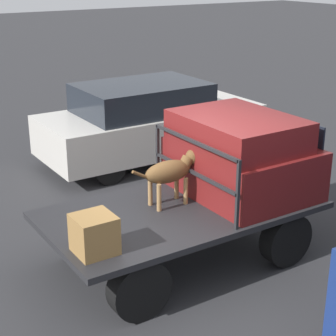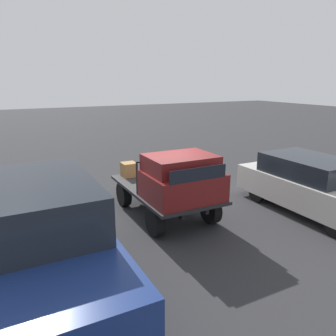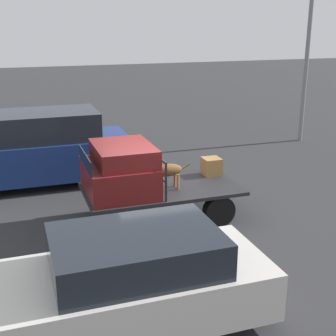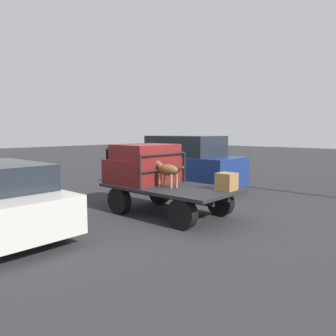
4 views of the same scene
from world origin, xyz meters
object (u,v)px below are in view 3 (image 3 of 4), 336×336
at_px(cargo_crate, 211,166).
at_px(parked_sedan, 126,283).
at_px(parked_pickup_far, 43,149).
at_px(light_pole_near, 312,2).
at_px(flatbed_truck, 162,196).
at_px(dog, 165,170).

height_order(cargo_crate, parked_sedan, parked_sedan).
height_order(cargo_crate, parked_pickup_far, parked_pickup_far).
height_order(cargo_crate, light_pole_near, light_pole_near).
xyz_separation_m(flatbed_truck, light_pole_near, (-7.53, -5.49, 4.57)).
distance_m(cargo_crate, light_pole_near, 8.87).
height_order(dog, cargo_crate, dog).
height_order(flatbed_truck, light_pole_near, light_pole_near).
distance_m(parked_sedan, parked_pickup_far, 7.37).
bearing_deg(parked_pickup_far, cargo_crate, 152.01).
bearing_deg(parked_pickup_far, flatbed_truck, 134.29).
distance_m(flatbed_truck, light_pole_near, 10.38).
bearing_deg(flatbed_truck, cargo_crate, -161.88).
bearing_deg(dog, parked_pickup_far, -43.02).
distance_m(parked_sedan, light_pole_near, 13.89).
xyz_separation_m(cargo_crate, parked_pickup_far, (3.90, -3.03, 0.01)).
xyz_separation_m(flatbed_truck, parked_pickup_far, (2.41, -3.52, 0.44)).
xyz_separation_m(cargo_crate, light_pole_near, (-6.05, -5.00, 4.13)).
relative_size(flatbed_truck, parked_sedan, 0.81).
xyz_separation_m(parked_sedan, light_pole_near, (-9.33, -9.32, 4.35)).
bearing_deg(light_pole_near, flatbed_truck, 36.08).
xyz_separation_m(cargo_crate, parked_sedan, (3.29, 4.31, -0.21)).
relative_size(flatbed_truck, dog, 3.35).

